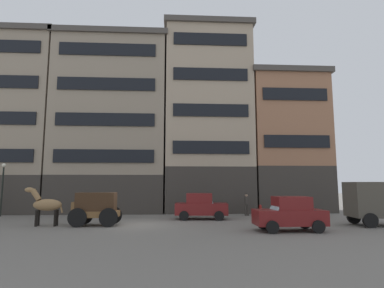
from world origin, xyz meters
name	(u,v)px	position (x,y,z in m)	size (l,w,h in m)	color
ground_plane	(136,225)	(0.00, 0.00, 0.00)	(120.00, 120.00, 0.00)	slate
building_far_left	(16,123)	(-12.47, 9.64, 8.15)	(8.38, 7.12, 16.21)	#38332D
building_center_left	(113,124)	(-3.47, 9.64, 8.10)	(10.34, 7.12, 16.13)	#38332D
building_center_right	(207,119)	(5.49, 9.64, 8.73)	(8.28, 7.12, 17.37)	#38332D
building_far_right	(283,142)	(12.97, 9.64, 6.52)	(7.38, 7.12, 12.96)	#38332D
cargo_wagon	(95,206)	(-2.42, -0.32, 1.15)	(2.91, 1.52, 1.98)	brown
draft_horse	(46,205)	(-5.37, -0.32, 1.27)	(2.34, 0.61, 2.30)	#937047
delivery_truck_far	(383,202)	(15.04, -1.34, 1.42)	(4.46, 2.39, 2.62)	#333847
sedan_dark	(201,206)	(4.27, 2.67, 0.91)	(3.81, 2.09, 1.83)	maroon
sedan_light	(290,214)	(8.57, -3.13, 0.91)	(3.71, 1.88, 1.83)	maroon
pedestrian_officer	(247,203)	(8.11, 4.93, 0.98)	(0.50, 0.50, 1.79)	#38332D
streetlamp_curbside	(3,182)	(-11.04, 5.48, 2.67)	(0.32, 0.32, 4.12)	black
fire_hydrant_curbside	(260,210)	(9.33, 5.37, 0.43)	(0.24, 0.24, 0.83)	maroon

